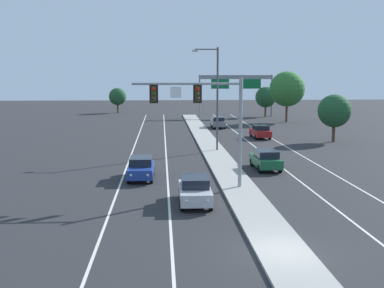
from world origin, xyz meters
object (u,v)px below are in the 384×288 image
object	(u,v)px
car_oncoming_blue	(141,168)
overhead_signal_mast	(206,109)
tree_far_right_a	(266,97)
tree_far_right_b	(287,89)
car_receding_green	(266,159)
street_lamp_median	(215,93)
tree_far_right_c	(334,111)
car_receding_grey	(218,122)
tree_far_left_b	(118,97)
car_oncoming_silver	(195,190)
highway_sign_gantry	(236,82)
car_receding_red	(260,131)

from	to	relation	value
car_oncoming_blue	overhead_signal_mast	bearing A→B (deg)	-39.37
tree_far_right_a	tree_far_right_b	bearing A→B (deg)	-83.81
tree_far_right_b	car_receding_green	bearing A→B (deg)	-106.28
overhead_signal_mast	street_lamp_median	xyz separation A→B (m)	(2.37, 16.51, 0.47)
street_lamp_median	tree_far_right_c	world-z (taller)	street_lamp_median
car_receding_grey	tree_far_left_b	bearing A→B (deg)	119.47
tree_far_right_c	car_receding_grey	bearing A→B (deg)	125.66
car_oncoming_silver	car_oncoming_blue	bearing A→B (deg)	115.09
street_lamp_median	highway_sign_gantry	xyz separation A→B (m)	(8.06, 40.61, 0.37)
car_oncoming_blue	tree_far_left_b	xyz separation A→B (m)	(-7.14, 64.40, 2.40)
car_receding_grey	car_oncoming_silver	bearing A→B (deg)	-98.22
tree_far_right_c	tree_far_right_b	bearing A→B (deg)	88.64
car_receding_grey	car_oncoming_blue	bearing A→B (deg)	-105.29
car_oncoming_silver	tree_far_right_c	world-z (taller)	tree_far_right_c
highway_sign_gantry	tree_far_right_b	world-z (taller)	tree_far_right_b
overhead_signal_mast	tree_far_right_a	bearing A→B (deg)	74.51
car_receding_green	tree_far_right_a	world-z (taller)	tree_far_right_a
overhead_signal_mast	car_receding_red	size ratio (longest dim) A/B	1.60
highway_sign_gantry	tree_far_right_b	xyz separation A→B (m)	(6.61, -10.61, -0.89)
car_receding_green	tree_far_left_b	xyz separation A→B (m)	(-16.95, 61.28, 2.40)
car_oncoming_silver	overhead_signal_mast	bearing A→B (deg)	75.55
car_receding_grey	highway_sign_gantry	bearing A→B (deg)	74.15
car_oncoming_silver	tree_far_right_a	world-z (taller)	tree_far_right_a
car_receding_green	car_receding_grey	xyz separation A→B (m)	(-0.28, 31.77, 0.00)
car_receding_grey	tree_far_right_a	xyz separation A→B (m)	(10.73, 18.77, 2.69)
highway_sign_gantry	car_oncoming_blue	bearing A→B (deg)	-105.48
street_lamp_median	tree_far_right_a	world-z (taller)	street_lamp_median
car_receding_grey	tree_far_right_b	size ratio (longest dim) A/B	0.56
car_receding_grey	street_lamp_median	bearing A→B (deg)	-97.18
car_receding_red	tree_far_right_b	xyz separation A→B (m)	(8.16, 20.04, 4.45)
tree_far_left_b	tree_far_right_a	distance (m)	29.43
overhead_signal_mast	car_oncoming_blue	xyz separation A→B (m)	(-4.40, 3.61, -4.51)
overhead_signal_mast	tree_far_left_b	bearing A→B (deg)	99.63
car_oncoming_blue	highway_sign_gantry	size ratio (longest dim) A/B	0.34
car_oncoming_blue	car_receding_grey	distance (m)	36.17
car_oncoming_blue	car_receding_grey	world-z (taller)	same
car_receding_red	car_receding_grey	distance (m)	12.59
car_receding_green	highway_sign_gantry	bearing A→B (deg)	84.33
car_receding_grey	car_receding_red	bearing A→B (deg)	-72.72
car_receding_green	tree_far_right_a	size ratio (longest dim) A/B	0.84
car_receding_red	highway_sign_gantry	distance (m)	31.15
street_lamp_median	car_oncoming_silver	distance (m)	21.10
street_lamp_median	tree_far_right_b	size ratio (longest dim) A/B	1.24
car_receding_red	car_receding_grey	xyz separation A→B (m)	(-3.74, 12.02, 0.00)
car_oncoming_silver	car_receding_green	xyz separation A→B (m)	(6.38, 10.45, 0.00)
car_receding_green	car_receding_grey	world-z (taller)	same
overhead_signal_mast	tree_far_right_b	bearing A→B (deg)	69.89
car_oncoming_silver	tree_far_right_c	size ratio (longest dim) A/B	0.84
overhead_signal_mast	tree_far_left_b	size ratio (longest dim) A/B	1.46
tree_far_left_b	tree_far_right_b	distance (m)	35.81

